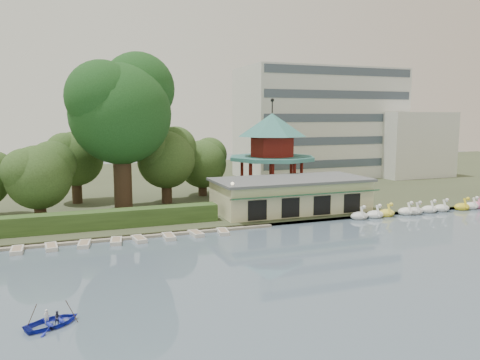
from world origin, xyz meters
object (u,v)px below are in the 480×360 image
boathouse (291,194)px  big_tree (121,106)px  pavilion (272,146)px  dock (105,239)px  rowboat_with_passengers (52,318)px

boathouse → big_tree: (-18.84, 6.21, 10.54)m
boathouse → pavilion: pavilion is taller
boathouse → pavilion: 11.43m
dock → boathouse: 22.62m
pavilion → big_tree: bearing=-169.6°
dock → pavilion: bearing=31.7°
dock → boathouse: boathouse is taller
dock → rowboat_with_passengers: size_ratio=6.72×
big_tree → rowboat_with_passengers: big_tree is taller
pavilion → rowboat_with_passengers: size_ratio=2.67×
boathouse → rowboat_with_passengers: (-26.28, -22.74, -1.93)m
dock → pavilion: pavilion is taller
boathouse → rowboat_with_passengers: size_ratio=3.68×
rowboat_with_passengers → boathouse: bearing=40.9°
boathouse → pavilion: (2.00, 10.03, 5.11)m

